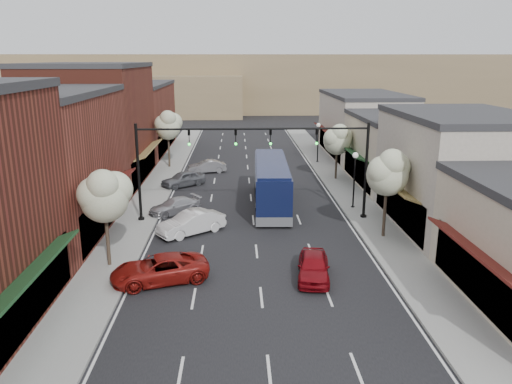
{
  "coord_description": "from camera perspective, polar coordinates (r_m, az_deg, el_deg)",
  "views": [
    {
      "loc": [
        -1.11,
        -26.14,
        11.31
      ],
      "look_at": [
        0.18,
        7.63,
        2.2
      ],
      "focal_mm": 35.0,
      "sensor_mm": 36.0,
      "label": 1
    }
  ],
  "objects": [
    {
      "name": "bldg_left_far",
      "position": [
        63.91,
        -14.17,
        8.21
      ],
      "size": [
        10.14,
        18.1,
        8.4
      ],
      "color": "brown",
      "rests_on": "ground"
    },
    {
      "name": "bldg_right_midnear",
      "position": [
        36.16,
        22.08,
        2.15
      ],
      "size": [
        9.14,
        12.1,
        7.9
      ],
      "color": "#BCB0A1",
      "rests_on": "ground"
    },
    {
      "name": "bldg_left_midfar",
      "position": [
        48.34,
        -18.09,
        7.33
      ],
      "size": [
        10.14,
        14.1,
        10.9
      ],
      "color": "maroon",
      "rests_on": "ground"
    },
    {
      "name": "ground",
      "position": [
        28.5,
        0.22,
        -8.29
      ],
      "size": [
        160.0,
        160.0,
        0.0
      ],
      "primitive_type": "plane",
      "color": "black",
      "rests_on": "ground"
    },
    {
      "name": "lamp_post_near",
      "position": [
        38.61,
        11.21,
        2.37
      ],
      "size": [
        0.44,
        0.44,
        4.44
      ],
      "color": "black",
      "rests_on": "ground"
    },
    {
      "name": "bldg_right_midfar",
      "position": [
        47.27,
        16.15,
        4.57
      ],
      "size": [
        9.14,
        12.1,
        6.4
      ],
      "color": "beige",
      "rests_on": "ground"
    },
    {
      "name": "tree_left_far",
      "position": [
        53.0,
        -10.01,
        7.59
      ],
      "size": [
        2.85,
        2.65,
        6.13
      ],
      "color": "#47382B",
      "rests_on": "ground"
    },
    {
      "name": "parked_car_c",
      "position": [
        37.81,
        -9.27,
        -1.6
      ],
      "size": [
        4.23,
        3.69,
        1.17
      ],
      "primitive_type": "imported",
      "rotation": [
        0.0,
        0.0,
        -0.94
      ],
      "color": "#ABAAB0",
      "rests_on": "ground"
    },
    {
      "name": "hill_far",
      "position": [
        116.27,
        -1.69,
        12.46
      ],
      "size": [
        120.0,
        30.0,
        12.0
      ],
      "primitive_type": "cube",
      "color": "#7A6647",
      "rests_on": "ground"
    },
    {
      "name": "parked_car_b",
      "position": [
        33.32,
        -7.42,
        -3.51
      ],
      "size": [
        4.65,
        4.01,
        1.51
      ],
      "primitive_type": "imported",
      "rotation": [
        0.0,
        0.0,
        -0.94
      ],
      "color": "silver",
      "rests_on": "ground"
    },
    {
      "name": "curb_right",
      "position": [
        46.74,
        7.86,
        1.03
      ],
      "size": [
        0.25,
        73.0,
        0.17
      ],
      "primitive_type": "cube",
      "color": "gray",
      "rests_on": "ground"
    },
    {
      "name": "bldg_left_midnear",
      "position": [
        35.35,
        -23.97,
        2.92
      ],
      "size": [
        10.14,
        14.1,
        9.4
      ],
      "color": "brown",
      "rests_on": "ground"
    },
    {
      "name": "parked_car_d",
      "position": [
        45.68,
        -8.31,
        1.49
      ],
      "size": [
        4.27,
        3.81,
        1.4
      ],
      "primitive_type": "imported",
      "rotation": [
        0.0,
        0.0,
        -0.92
      ],
      "color": "slate",
      "rests_on": "ground"
    },
    {
      "name": "bldg_right_far",
      "position": [
        60.49,
        12.11,
        7.48
      ],
      "size": [
        9.14,
        16.1,
        7.4
      ],
      "color": "#BCB0A1",
      "rests_on": "ground"
    },
    {
      "name": "red_hatchback",
      "position": [
        26.71,
        6.59,
        -8.44
      ],
      "size": [
        2.18,
        4.26,
        1.39
      ],
      "primitive_type": "imported",
      "rotation": [
        0.0,
        0.0,
        -0.14
      ],
      "color": "maroon",
      "rests_on": "ground"
    },
    {
      "name": "tree_right_far",
      "position": [
        47.61,
        9.34,
        6.04
      ],
      "size": [
        2.85,
        2.65,
        5.43
      ],
      "color": "#47382B",
      "rests_on": "ground"
    },
    {
      "name": "parked_car_a",
      "position": [
        26.68,
        -10.97,
        -8.65
      ],
      "size": [
        5.49,
        3.71,
        1.4
      ],
      "primitive_type": "imported",
      "rotation": [
        0.0,
        0.0,
        -1.27
      ],
      "color": "maroon",
      "rests_on": "ground"
    },
    {
      "name": "signal_mast_left",
      "position": [
        35.08,
        -9.56,
        3.88
      ],
      "size": [
        8.22,
        0.46,
        7.0
      ],
      "color": "black",
      "rests_on": "ground"
    },
    {
      "name": "sidewalk_left",
      "position": [
        46.61,
        -11.13,
        0.85
      ],
      "size": [
        2.8,
        73.0,
        0.15
      ],
      "primitive_type": "cube",
      "color": "gray",
      "rests_on": "ground"
    },
    {
      "name": "coach_bus",
      "position": [
        39.07,
        1.76,
        1.05
      ],
      "size": [
        2.89,
        11.62,
        3.53
      ],
      "rotation": [
        0.0,
        0.0,
        -0.03
      ],
      "color": "#0E1539",
      "rests_on": "ground"
    },
    {
      "name": "curb_left",
      "position": [
        46.41,
        -9.42,
        0.87
      ],
      "size": [
        0.25,
        73.0,
        0.17
      ],
      "primitive_type": "cube",
      "color": "gray",
      "rests_on": "ground"
    },
    {
      "name": "parked_car_e",
      "position": [
        50.93,
        -5.63,
        2.91
      ],
      "size": [
        4.03,
        2.1,
        1.26
      ],
      "primitive_type": "imported",
      "rotation": [
        0.0,
        0.0,
        -1.36
      ],
      "color": "#949499",
      "rests_on": "ground"
    },
    {
      "name": "lamp_post_far",
      "position": [
        55.5,
        7.11,
        6.36
      ],
      "size": [
        0.44,
        0.44,
        4.44
      ],
      "color": "black",
      "rests_on": "ground"
    },
    {
      "name": "signal_mast_right",
      "position": [
        35.43,
        8.82,
        4.03
      ],
      "size": [
        8.22,
        0.46,
        7.0
      ],
      "color": "black",
      "rests_on": "ground"
    },
    {
      "name": "hill_near",
      "position": [
        107.1,
        -15.35,
        10.64
      ],
      "size": [
        50.0,
        20.0,
        8.0
      ],
      "primitive_type": "cube",
      "color": "#7A6647",
      "rests_on": "ground"
    },
    {
      "name": "tree_right_near",
      "position": [
        32.27,
        14.91,
        2.3
      ],
      "size": [
        2.85,
        2.65,
        5.95
      ],
      "color": "#47382B",
      "rests_on": "ground"
    },
    {
      "name": "sidewalk_right",
      "position": [
        47.01,
        9.54,
        1.04
      ],
      "size": [
        2.8,
        73.0,
        0.15
      ],
      "primitive_type": "cube",
      "color": "gray",
      "rests_on": "ground"
    },
    {
      "name": "tree_left_near",
      "position": [
        27.96,
        -16.92,
        -0.27
      ],
      "size": [
        2.85,
        2.65,
        5.69
      ],
      "color": "#47382B",
      "rests_on": "ground"
    }
  ]
}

